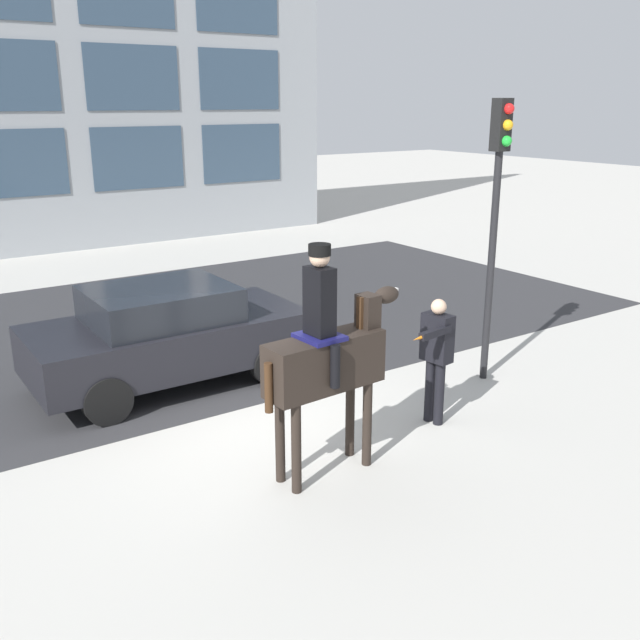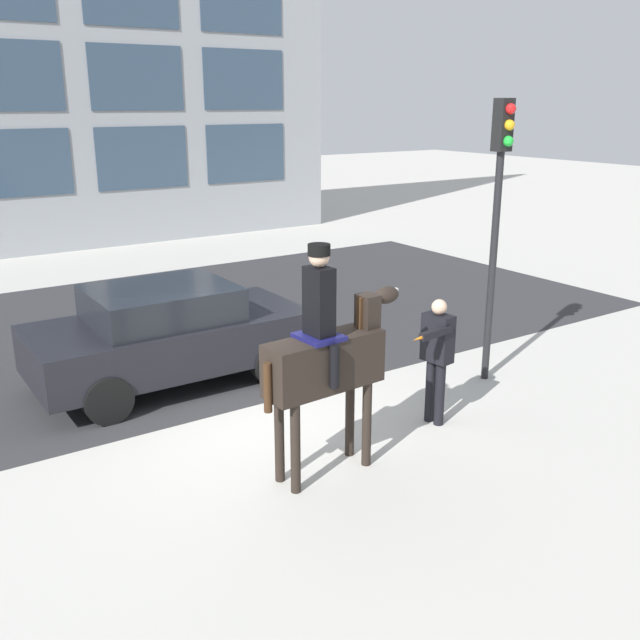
{
  "view_description": "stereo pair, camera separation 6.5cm",
  "coord_description": "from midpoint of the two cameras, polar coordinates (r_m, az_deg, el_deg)",
  "views": [
    {
      "loc": [
        -4.14,
        -7.65,
        4.11
      ],
      "look_at": [
        0.41,
        -0.96,
        1.61
      ],
      "focal_mm": 40.0,
      "sensor_mm": 36.0,
      "label": 1
    },
    {
      "loc": [
        -4.09,
        -7.69,
        4.11
      ],
      "look_at": [
        0.41,
        -0.96,
        1.61
      ],
      "focal_mm": 40.0,
      "sensor_mm": 36.0,
      "label": 2
    }
  ],
  "objects": [
    {
      "name": "mounted_horse_lead",
      "position": [
        7.85,
        0.36,
        -2.9
      ],
      "size": [
        1.86,
        0.65,
        2.68
      ],
      "rotation": [
        0.0,
        0.0,
        0.06
      ],
      "color": "black",
      "rests_on": "ground_plane"
    },
    {
      "name": "traffic_light",
      "position": [
        10.67,
        13.78,
        9.46
      ],
      "size": [
        0.24,
        0.29,
        4.15
      ],
      "color": "black",
      "rests_on": "ground_plane"
    },
    {
      "name": "pedestrian_bystander",
      "position": [
        9.34,
        9.1,
        -2.51
      ],
      "size": [
        0.82,
        0.52,
        1.7
      ],
      "rotation": [
        0.0,
        0.0,
        -2.99
      ],
      "color": "black",
      "rests_on": "ground_plane"
    },
    {
      "name": "ground_plane",
      "position": [
        9.62,
        -5.51,
        -8.23
      ],
      "size": [
        80.0,
        80.0,
        0.0
      ],
      "primitive_type": "plane",
      "color": "#B2AFA8"
    },
    {
      "name": "street_car_near_lane",
      "position": [
        10.85,
        -12.32,
        -1.08
      ],
      "size": [
        4.05,
        1.96,
        1.52
      ],
      "color": "black",
      "rests_on": "ground_plane"
    },
    {
      "name": "road_surface",
      "position": [
        13.71,
        -15.17,
        -0.91
      ],
      "size": [
        19.38,
        8.5,
        0.01
      ],
      "color": "#2D2D30",
      "rests_on": "ground_plane"
    }
  ]
}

